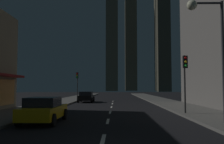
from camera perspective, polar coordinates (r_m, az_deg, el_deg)
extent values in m
cube|color=black|center=(38.28, 0.29, -6.70)|extent=(78.00, 136.00, 0.10)
cube|color=#605E59|center=(38.81, 10.74, -6.41)|extent=(4.00, 76.00, 0.15)
cube|color=#605E59|center=(39.00, -10.12, -6.40)|extent=(4.00, 76.00, 0.15)
cube|color=silver|center=(9.64, -2.12, -15.56)|extent=(0.16, 2.20, 0.01)
cube|color=silver|center=(14.76, -0.98, -11.39)|extent=(0.16, 2.20, 0.01)
cube|color=silver|center=(19.93, -0.44, -9.37)|extent=(0.16, 2.20, 0.01)
cube|color=silver|center=(25.10, -0.12, -8.18)|extent=(0.16, 2.20, 0.01)
cube|color=silver|center=(30.29, 0.08, -7.40)|extent=(0.16, 2.20, 0.01)
cube|color=silver|center=(35.48, 0.23, -6.85)|extent=(0.16, 2.20, 0.01)
cube|color=#5F5A47|center=(142.39, -0.02, 6.72)|extent=(6.84, 7.76, 55.14)
cube|color=#5D5846|center=(156.11, 4.43, 6.38)|extent=(7.33, 6.28, 58.19)
cube|color=#4A4637|center=(123.80, 11.84, 12.82)|extent=(6.14, 5.19, 73.76)
cube|color=#504C3C|center=(154.13, 11.61, 10.53)|extent=(8.87, 5.33, 78.97)
cube|color=gold|center=(14.55, -15.58, -8.96)|extent=(1.80, 4.20, 0.65)
cube|color=black|center=(14.31, -15.77, -6.80)|extent=(1.64, 2.00, 0.55)
cylinder|color=black|center=(16.17, -17.19, -9.36)|extent=(0.22, 0.68, 0.68)
cylinder|color=black|center=(15.71, -11.00, -9.63)|extent=(0.22, 0.68, 0.68)
cylinder|color=black|center=(13.55, -20.96, -10.43)|extent=(0.22, 0.68, 0.68)
cylinder|color=black|center=(13.00, -13.62, -10.86)|extent=(0.22, 0.68, 0.68)
sphere|color=white|center=(16.66, -15.37, -8.09)|extent=(0.18, 0.18, 0.18)
sphere|color=white|center=(16.38, -11.64, -8.23)|extent=(0.18, 0.18, 0.18)
cube|color=black|center=(33.52, -6.03, -5.97)|extent=(1.80, 4.20, 0.65)
cube|color=black|center=(33.30, -6.06, -5.03)|extent=(1.64, 2.00, 0.55)
cylinder|color=black|center=(35.04, -7.18, -6.31)|extent=(0.22, 0.68, 0.68)
cylinder|color=black|center=(34.83, -4.30, -6.35)|extent=(0.22, 0.68, 0.68)
cylinder|color=black|center=(32.27, -7.90, -6.54)|extent=(0.22, 0.68, 0.68)
cylinder|color=black|center=(32.04, -4.77, -6.58)|extent=(0.22, 0.68, 0.68)
sphere|color=white|center=(35.62, -6.50, -5.75)|extent=(0.18, 0.18, 0.18)
sphere|color=white|center=(35.49, -4.73, -5.77)|extent=(0.18, 0.18, 0.18)
cylinder|color=gold|center=(27.36, -12.60, -6.84)|extent=(0.22, 0.22, 0.55)
sphere|color=gold|center=(27.34, -12.59, -6.26)|extent=(0.21, 0.21, 0.21)
cylinder|color=gold|center=(27.37, -12.61, -7.35)|extent=(0.30, 0.30, 0.06)
cylinder|color=gold|center=(27.39, -12.93, -6.77)|extent=(0.10, 0.10, 0.10)
cylinder|color=gold|center=(27.32, -12.27, -6.79)|extent=(0.10, 0.10, 0.10)
cylinder|color=#2D2D2D|center=(18.59, 16.63, -2.70)|extent=(0.12, 0.12, 4.20)
cube|color=black|center=(18.49, 16.70, 2.27)|extent=(0.32, 0.24, 0.90)
sphere|color=red|center=(18.39, 16.80, 3.18)|extent=(0.18, 0.18, 0.18)
sphere|color=#F2B20C|center=(18.36, 16.81, 2.31)|extent=(0.18, 0.18, 0.18)
sphere|color=#19D833|center=(18.34, 16.83, 1.44)|extent=(0.18, 0.18, 0.18)
cylinder|color=#2D2D2D|center=(37.90, -8.09, -3.21)|extent=(0.12, 0.12, 4.20)
cube|color=black|center=(37.75, -8.11, -0.78)|extent=(0.32, 0.24, 0.90)
sphere|color=red|center=(37.64, -8.14, -0.34)|extent=(0.18, 0.18, 0.18)
sphere|color=#F2B20C|center=(37.62, -8.14, -0.77)|extent=(0.18, 0.18, 0.18)
sphere|color=#19D833|center=(37.61, -8.15, -1.20)|extent=(0.18, 0.18, 0.18)
cylinder|color=#38383D|center=(14.26, 24.55, 2.33)|extent=(0.16, 0.16, 6.50)
cylinder|color=#38383D|center=(14.62, 21.24, 14.76)|extent=(1.60, 0.12, 0.12)
sphere|color=#FCF7CC|center=(14.34, 18.15, 14.63)|extent=(0.56, 0.56, 0.56)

